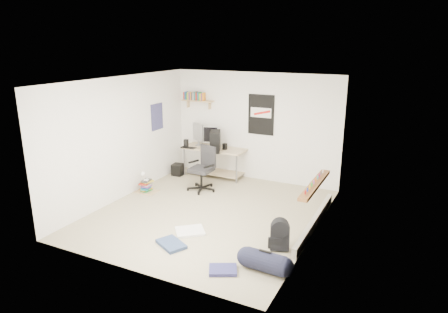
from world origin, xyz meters
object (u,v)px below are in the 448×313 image
at_px(backpack, 280,237).
at_px(duffel_bag, 265,262).
at_px(desk, 215,161).
at_px(office_chair, 201,169).
at_px(book_stack, 146,185).

relative_size(backpack, duffel_bag, 0.68).
bearing_deg(desk, office_chair, -66.38).
relative_size(office_chair, duffel_bag, 1.70).
bearing_deg(office_chair, book_stack, -129.56).
relative_size(desk, duffel_bag, 2.62).
bearing_deg(book_stack, desk, 62.92).
relative_size(backpack, book_stack, 0.94).
distance_m(desk, book_stack, 1.84).
distance_m(duffel_bag, book_stack, 3.86).
xyz_separation_m(backpack, book_stack, (-3.40, 1.09, -0.05)).
relative_size(desk, book_stack, 3.62).
bearing_deg(duffel_bag, book_stack, 155.28).
height_order(office_chair, duffel_bag, office_chair).
bearing_deg(book_stack, backpack, -17.77).
xyz_separation_m(desk, office_chair, (0.19, -1.00, 0.12)).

